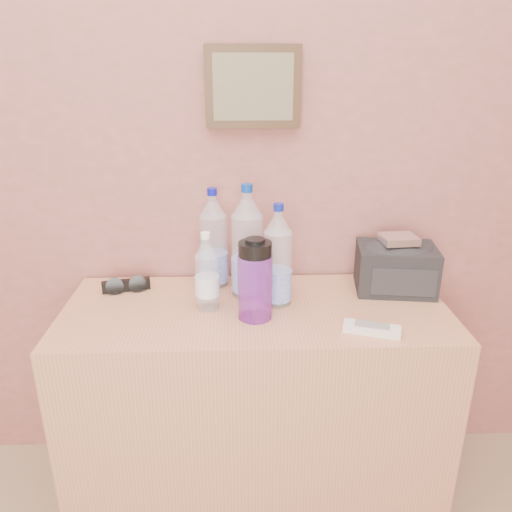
{
  "coord_description": "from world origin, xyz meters",
  "views": [
    {
      "loc": [
        0.17,
        0.33,
        1.47
      ],
      "look_at": [
        0.22,
        1.71,
        0.93
      ],
      "focal_mm": 35.0,
      "sensor_mm": 36.0,
      "label": 1
    }
  ],
  "objects_px": {
    "dresser": "(256,406)",
    "foil_packet": "(399,239)",
    "pet_large_d": "(278,261)",
    "toiletry_bag": "(396,266)",
    "pet_small": "(207,276)",
    "sunglasses": "(126,285)",
    "pet_large_c": "(214,243)",
    "nalgene_bottle": "(255,280)",
    "ac_remote": "(372,329)",
    "pet_large_b": "(247,248)"
  },
  "relations": [
    {
      "from": "sunglasses",
      "to": "toiletry_bag",
      "type": "height_order",
      "value": "toiletry_bag"
    },
    {
      "from": "dresser",
      "to": "pet_large_d",
      "type": "xyz_separation_m",
      "value": [
        0.07,
        0.03,
        0.52
      ]
    },
    {
      "from": "dresser",
      "to": "nalgene_bottle",
      "type": "xyz_separation_m",
      "value": [
        -0.0,
        -0.06,
        0.5
      ]
    },
    {
      "from": "sunglasses",
      "to": "dresser",
      "type": "bearing_deg",
      "value": -31.81
    },
    {
      "from": "pet_large_b",
      "to": "toiletry_bag",
      "type": "relative_size",
      "value": 1.46
    },
    {
      "from": "pet_large_b",
      "to": "pet_large_d",
      "type": "relative_size",
      "value": 1.14
    },
    {
      "from": "nalgene_bottle",
      "to": "sunglasses",
      "type": "bearing_deg",
      "value": 154.79
    },
    {
      "from": "pet_large_d",
      "to": "foil_packet",
      "type": "bearing_deg",
      "value": 10.56
    },
    {
      "from": "dresser",
      "to": "toiletry_bag",
      "type": "relative_size",
      "value": 4.76
    },
    {
      "from": "dresser",
      "to": "pet_large_d",
      "type": "relative_size",
      "value": 3.7
    },
    {
      "from": "pet_small",
      "to": "pet_large_b",
      "type": "bearing_deg",
      "value": 37.34
    },
    {
      "from": "pet_large_d",
      "to": "pet_small",
      "type": "height_order",
      "value": "pet_large_d"
    },
    {
      "from": "ac_remote",
      "to": "sunglasses",
      "type": "bearing_deg",
      "value": 176.38
    },
    {
      "from": "pet_large_d",
      "to": "toiletry_bag",
      "type": "bearing_deg",
      "value": 12.23
    },
    {
      "from": "dresser",
      "to": "pet_large_d",
      "type": "height_order",
      "value": "pet_large_d"
    },
    {
      "from": "toiletry_bag",
      "to": "foil_packet",
      "type": "height_order",
      "value": "foil_packet"
    },
    {
      "from": "dresser",
      "to": "nalgene_bottle",
      "type": "distance_m",
      "value": 0.5
    },
    {
      "from": "pet_large_d",
      "to": "foil_packet",
      "type": "xyz_separation_m",
      "value": [
        0.4,
        0.07,
        0.04
      ]
    },
    {
      "from": "pet_large_b",
      "to": "nalgene_bottle",
      "type": "xyz_separation_m",
      "value": [
        0.02,
        -0.16,
        -0.04
      ]
    },
    {
      "from": "pet_small",
      "to": "sunglasses",
      "type": "xyz_separation_m",
      "value": [
        -0.28,
        0.13,
        -0.09
      ]
    },
    {
      "from": "toiletry_bag",
      "to": "foil_packet",
      "type": "distance_m",
      "value": 0.1
    },
    {
      "from": "pet_small",
      "to": "sunglasses",
      "type": "relative_size",
      "value": 1.57
    },
    {
      "from": "pet_small",
      "to": "sunglasses",
      "type": "height_order",
      "value": "pet_small"
    },
    {
      "from": "dresser",
      "to": "foil_packet",
      "type": "height_order",
      "value": "foil_packet"
    },
    {
      "from": "dresser",
      "to": "ac_remote",
      "type": "distance_m",
      "value": 0.53
    },
    {
      "from": "nalgene_bottle",
      "to": "sunglasses",
      "type": "height_order",
      "value": "nalgene_bottle"
    },
    {
      "from": "sunglasses",
      "to": "ac_remote",
      "type": "xyz_separation_m",
      "value": [
        0.75,
        -0.3,
        -0.01
      ]
    },
    {
      "from": "pet_large_c",
      "to": "pet_small",
      "type": "xyz_separation_m",
      "value": [
        -0.01,
        -0.18,
        -0.04
      ]
    },
    {
      "from": "ac_remote",
      "to": "pet_large_c",
      "type": "bearing_deg",
      "value": 161.03
    },
    {
      "from": "pet_large_b",
      "to": "pet_large_c",
      "type": "xyz_separation_m",
      "value": [
        -0.11,
        0.08,
        -0.01
      ]
    },
    {
      "from": "pet_large_d",
      "to": "toiletry_bag",
      "type": "distance_m",
      "value": 0.42
    },
    {
      "from": "pet_large_b",
      "to": "pet_small",
      "type": "bearing_deg",
      "value": -142.66
    },
    {
      "from": "pet_large_b",
      "to": "pet_small",
      "type": "distance_m",
      "value": 0.17
    },
    {
      "from": "ac_remote",
      "to": "toiletry_bag",
      "type": "height_order",
      "value": "toiletry_bag"
    },
    {
      "from": "pet_large_d",
      "to": "nalgene_bottle",
      "type": "bearing_deg",
      "value": -127.57
    },
    {
      "from": "pet_large_c",
      "to": "sunglasses",
      "type": "distance_m",
      "value": 0.33
    },
    {
      "from": "pet_large_b",
      "to": "sunglasses",
      "type": "distance_m",
      "value": 0.43
    },
    {
      "from": "dresser",
      "to": "ac_remote",
      "type": "xyz_separation_m",
      "value": [
        0.32,
        -0.17,
        0.39
      ]
    },
    {
      "from": "nalgene_bottle",
      "to": "foil_packet",
      "type": "bearing_deg",
      "value": 19.75
    },
    {
      "from": "dresser",
      "to": "sunglasses",
      "type": "height_order",
      "value": "sunglasses"
    },
    {
      "from": "foil_packet",
      "to": "pet_large_c",
      "type": "bearing_deg",
      "value": 172.66
    },
    {
      "from": "sunglasses",
      "to": "nalgene_bottle",
      "type": "bearing_deg",
      "value": -39.25
    },
    {
      "from": "nalgene_bottle",
      "to": "pet_large_c",
      "type": "bearing_deg",
      "value": 118.05
    },
    {
      "from": "pet_large_d",
      "to": "nalgene_bottle",
      "type": "xyz_separation_m",
      "value": [
        -0.07,
        -0.09,
        -0.02
      ]
    },
    {
      "from": "pet_small",
      "to": "ac_remote",
      "type": "xyz_separation_m",
      "value": [
        0.47,
        -0.17,
        -0.1
      ]
    },
    {
      "from": "pet_small",
      "to": "nalgene_bottle",
      "type": "distance_m",
      "value": 0.16
    },
    {
      "from": "pet_large_d",
      "to": "nalgene_bottle",
      "type": "height_order",
      "value": "pet_large_d"
    },
    {
      "from": "sunglasses",
      "to": "toiletry_bag",
      "type": "xyz_separation_m",
      "value": [
        0.9,
        -0.02,
        0.07
      ]
    },
    {
      "from": "pet_large_c",
      "to": "pet_small",
      "type": "relative_size",
      "value": 1.37
    },
    {
      "from": "pet_small",
      "to": "toiletry_bag",
      "type": "relative_size",
      "value": 0.98
    }
  ]
}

